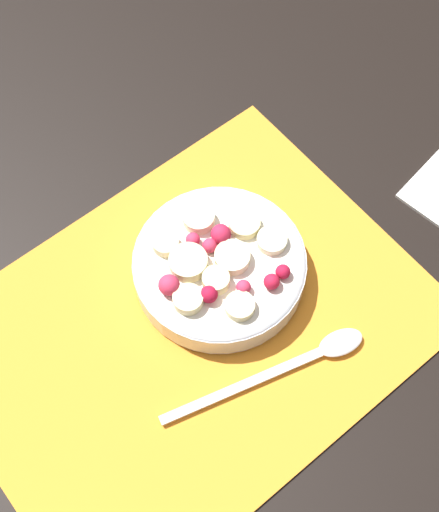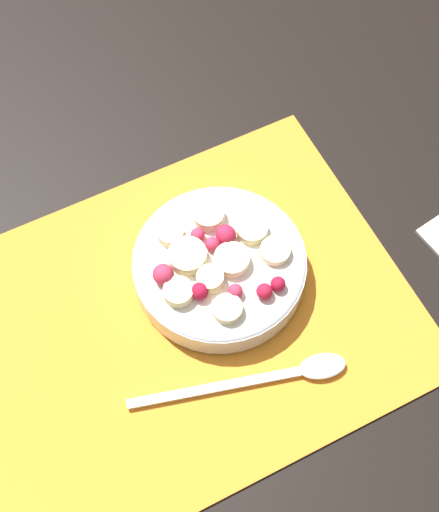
# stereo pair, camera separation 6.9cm
# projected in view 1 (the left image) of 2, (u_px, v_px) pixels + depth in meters

# --- Properties ---
(ground_plane) EXTENTS (3.00, 3.00, 0.00)m
(ground_plane) POSITION_uv_depth(u_px,v_px,m) (191.00, 328.00, 0.70)
(ground_plane) COLOR black
(placemat) EXTENTS (0.45, 0.34, 0.01)m
(placemat) POSITION_uv_depth(u_px,v_px,m) (191.00, 327.00, 0.70)
(placemat) COLOR orange
(placemat) RESTS_ON ground_plane
(fruit_bowl) EXTENTS (0.17, 0.17, 0.05)m
(fruit_bowl) POSITION_uv_depth(u_px,v_px,m) (219.00, 265.00, 0.70)
(fruit_bowl) COLOR silver
(fruit_bowl) RESTS_ON placemat
(spoon) EXTENTS (0.21, 0.07, 0.01)m
(spoon) POSITION_uv_depth(u_px,v_px,m) (303.00, 359.00, 0.68)
(spoon) COLOR silver
(spoon) RESTS_ON placemat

